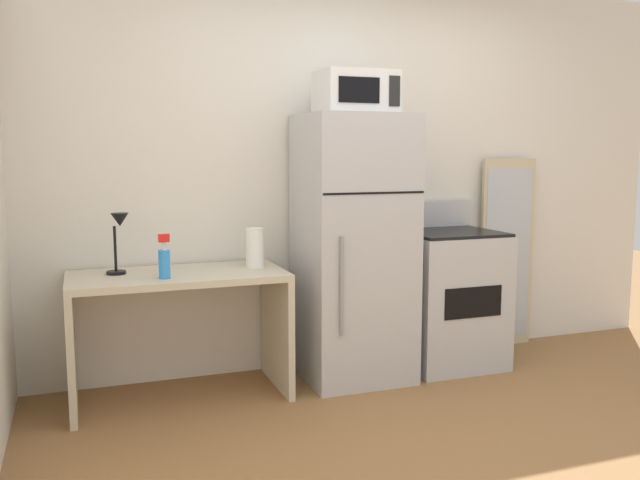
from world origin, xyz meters
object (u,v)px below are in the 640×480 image
leaning_mirror (507,253)px  desk (179,310)px  desk_lamp (119,233)px  paper_towel_roll (255,248)px  spray_bottle (164,261)px  refrigerator (353,248)px  microwave (356,93)px  oven_range (448,297)px

leaning_mirror → desk: bearing=-173.8°
desk_lamp → paper_towel_roll: bearing=-2.5°
desk_lamp → spray_bottle: 0.34m
refrigerator → microwave: 0.97m
paper_towel_roll → microwave: 1.13m
spray_bottle → leaning_mirror: 2.59m
desk → spray_bottle: size_ratio=4.96×
paper_towel_roll → oven_range: bearing=-0.7°
desk → leaning_mirror: 2.48m
oven_range → leaning_mirror: bearing=21.7°
spray_bottle → refrigerator: bearing=7.1°
desk_lamp → desk: bearing=-11.2°
desk → leaning_mirror: (2.46, 0.27, 0.17)m
paper_towel_roll → spray_bottle: size_ratio=0.96×
desk → desk_lamp: size_ratio=3.50×
oven_range → refrigerator: bearing=-178.7°
desk → refrigerator: (1.11, -0.00, 0.31)m
microwave → leaning_mirror: bearing=12.2°
paper_towel_roll → microwave: size_ratio=0.52×
oven_range → desk_lamp: bearing=178.6°
refrigerator → leaning_mirror: 1.39m
refrigerator → microwave: size_ratio=3.65×
spray_bottle → refrigerator: refrigerator is taller
refrigerator → paper_towel_roll: bearing=177.1°
leaning_mirror → microwave: bearing=-167.8°
desk_lamp → leaning_mirror: (2.77, 0.20, -0.29)m
desk_lamp → paper_towel_roll: desk_lamp is taller
paper_towel_roll → oven_range: size_ratio=0.22×
refrigerator → microwave: (0.00, -0.02, 0.97)m
oven_range → leaning_mirror: leaning_mirror is taller
desk_lamp → spray_bottle: size_ratio=1.42×
refrigerator → desk: bearing=179.8°
microwave → oven_range: microwave is taller
paper_towel_roll → refrigerator: bearing=-2.9°
oven_range → spray_bottle: bearing=-175.0°
spray_bottle → oven_range: oven_range is taller
desk → microwave: bearing=-1.3°
spray_bottle → leaning_mirror: leaning_mirror is taller
paper_towel_roll → oven_range: 1.40m
desk_lamp → oven_range: desk_lamp is taller
desk → spray_bottle: bearing=-120.6°
desk_lamp → refrigerator: size_ratio=0.21×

